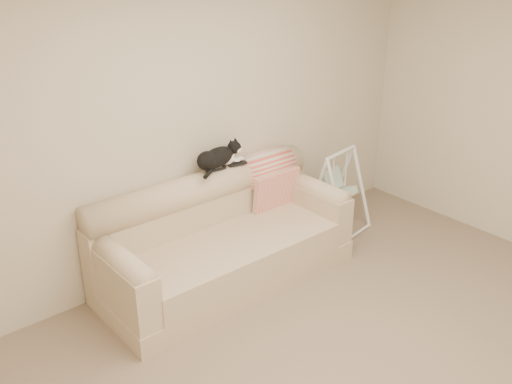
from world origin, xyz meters
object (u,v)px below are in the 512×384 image
Objects in this scene: remote_b at (238,164)px; tuxedo_cat at (218,157)px; sofa at (221,241)px; remote_a at (216,169)px; baby_swing at (338,190)px.

remote_b is 0.21m from tuxedo_cat.
sofa is at bearing -149.65° from remote_b.
remote_b reaches higher than sofa.
sofa is 12.54× the size of remote_b.
remote_a is (0.13, 0.23, 0.56)m from sofa.
tuxedo_cat is (-0.18, 0.03, 0.09)m from remote_b.
baby_swing is at bearing -10.11° from remote_a.
sofa is 4.06× the size of tuxedo_cat.
tuxedo_cat reaches higher than remote_b.
sofa is at bearing -120.20° from remote_a.
remote_a reaches higher than baby_swing.
remote_b is (0.22, -0.02, -0.00)m from remote_a.
baby_swing is (1.10, -0.21, -0.49)m from remote_b.
remote_a is 1.43m from baby_swing.
tuxedo_cat is at bearing 169.13° from baby_swing.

